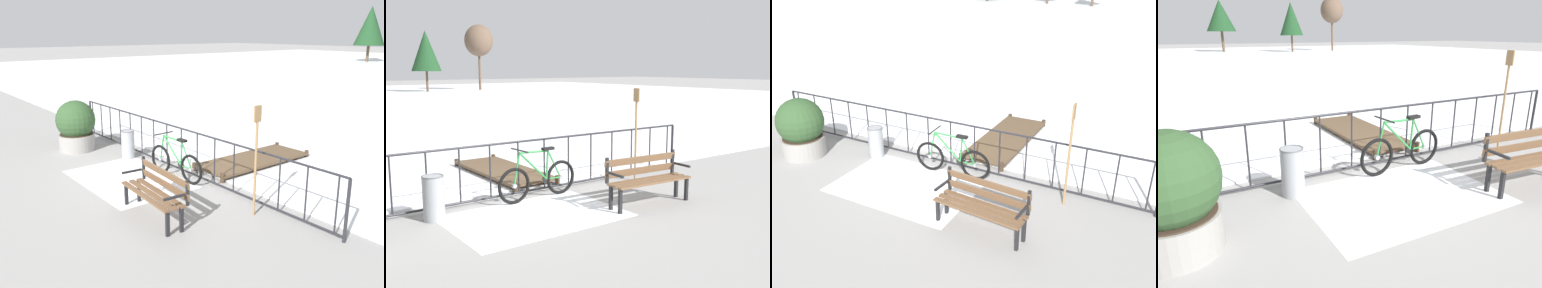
# 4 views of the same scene
# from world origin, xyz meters

# --- Properties ---
(ground_plane) EXTENTS (160.00, 160.00, 0.00)m
(ground_plane) POSITION_xyz_m (0.00, 0.00, 0.00)
(ground_plane) COLOR gray
(snow_patch) EXTENTS (2.82, 1.92, 0.01)m
(snow_patch) POSITION_xyz_m (-0.09, -1.20, 0.00)
(snow_patch) COLOR white
(snow_patch) RESTS_ON ground
(railing_fence) EXTENTS (9.06, 0.06, 1.07)m
(railing_fence) POSITION_xyz_m (0.00, 0.00, 0.56)
(railing_fence) COLOR #232328
(railing_fence) RESTS_ON ground
(bicycle_near_railing) EXTENTS (1.71, 0.52, 0.97)m
(bicycle_near_railing) POSITION_xyz_m (0.52, -0.34, 0.37)
(bicycle_near_railing) COLOR black
(bicycle_near_railing) RESTS_ON ground
(park_bench) EXTENTS (1.63, 0.60, 0.89)m
(park_bench) POSITION_xyz_m (1.90, -1.75, 0.51)
(park_bench) COLOR brown
(park_bench) RESTS_ON ground
(trash_bin) EXTENTS (0.35, 0.35, 0.73)m
(trash_bin) POSITION_xyz_m (-1.48, -0.40, 0.37)
(trash_bin) COLOR gray
(trash_bin) RESTS_ON ground
(oar_upright) EXTENTS (0.04, 0.16, 1.98)m
(oar_upright) POSITION_xyz_m (2.94, -0.38, 1.14)
(oar_upright) COLOR #937047
(oar_upright) RESTS_ON ground
(wooden_dock) EXTENTS (1.10, 3.03, 0.20)m
(wooden_dock) POSITION_xyz_m (0.88, 1.77, 0.12)
(wooden_dock) COLOR brown
(wooden_dock) RESTS_ON ground
(tree_far_west) EXTENTS (2.86, 2.86, 5.93)m
(tree_far_west) POSITION_xyz_m (11.81, 38.44, 3.96)
(tree_far_west) COLOR brown
(tree_far_west) RESTS_ON ground
(tree_east_mid) EXTENTS (2.97, 2.97, 6.79)m
(tree_east_mid) POSITION_xyz_m (17.58, 38.77, 5.14)
(tree_east_mid) COLOR brown
(tree_east_mid) RESTS_ON ground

